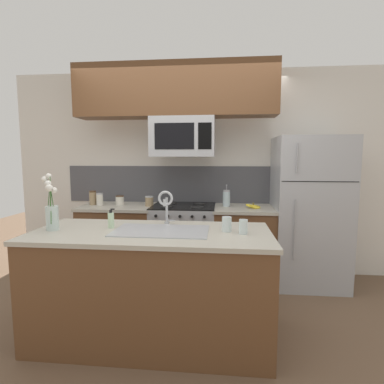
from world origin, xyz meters
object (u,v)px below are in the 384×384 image
stove_range (184,242)px  french_press (226,198)px  storage_jar_tall (93,198)px  storage_jar_squat (149,201)px  flower_vase (52,212)px  storage_jar_medium (100,199)px  sink_faucet (166,203)px  spare_glass (243,227)px  drinking_glass (227,224)px  microwave (183,137)px  refrigerator (308,212)px  dish_soap_bottle (111,220)px  storage_jar_short (120,200)px  banana_bunch (253,206)px

stove_range → french_press: french_press is taller
storage_jar_tall → storage_jar_squat: 0.73m
french_press → flower_vase: size_ratio=0.58×
storage_jar_medium → sink_faucet: (1.03, -1.02, 0.12)m
stove_range → storage_jar_tall: bearing=179.2°
stove_range → storage_jar_tall: storage_jar_tall is taller
flower_vase → stove_range: bearing=54.8°
spare_glass → storage_jar_tall: bearing=144.2°
storage_jar_tall → flower_vase: size_ratio=0.38×
french_press → sink_faucet: size_ratio=0.87×
storage_jar_tall → storage_jar_squat: (0.73, -0.03, -0.03)m
drinking_glass → spare_glass: size_ratio=1.05×
microwave → storage_jar_squat: size_ratio=6.16×
storage_jar_tall → storage_jar_squat: bearing=-2.5°
stove_range → flower_vase: size_ratio=2.01×
refrigerator → sink_faucet: bearing=-145.0°
flower_vase → refrigerator: bearing=28.8°
sink_faucet → stove_range: bearing=88.7°
sink_faucet → dish_soap_bottle: sink_faucet is taller
storage_jar_tall → spare_glass: storage_jar_tall is taller
dish_soap_bottle → drinking_glass: bearing=-1.6°
microwave → storage_jar_tall: (-1.15, 0.04, -0.74)m
refrigerator → sink_faucet: refrigerator is taller
sink_faucet → spare_glass: (0.65, -0.24, -0.14)m
french_press → flower_vase: bearing=-136.5°
storage_jar_medium → storage_jar_squat: bearing=-0.2°
storage_jar_short → flower_vase: (-0.11, -1.33, 0.09)m
stove_range → storage_jar_tall: (-1.15, 0.02, 0.54)m
dish_soap_bottle → flower_vase: flower_vase is taller
stove_range → refrigerator: bearing=0.8°
dish_soap_bottle → stove_range: bearing=68.3°
sink_faucet → french_press: bearing=63.6°
storage_jar_short → dish_soap_bottle: (0.34, -1.21, 0.01)m
stove_range → microwave: bearing=-89.8°
storage_jar_short → storage_jar_squat: bearing=-7.1°
spare_glass → dish_soap_bottle: bearing=175.1°
dish_soap_bottle → storage_jar_short: bearing=105.9°
microwave → drinking_glass: 1.50m
stove_range → storage_jar_tall: 1.27m
storage_jar_short → french_press: 1.33m
banana_bunch → drinking_glass: 1.19m
spare_glass → flower_vase: flower_vase is taller
storage_jar_medium → banana_bunch: (1.88, -0.05, -0.05)m
microwave → banana_bunch: bearing=-2.7°
storage_jar_medium → drinking_glass: (1.56, -1.19, -0.02)m
storage_jar_short → french_press: bearing=1.2°
storage_jar_squat → drinking_glass: size_ratio=1.02×
drinking_glass → microwave: bearing=113.1°
french_press → dish_soap_bottle: french_press is taller
refrigerator → storage_jar_short: bearing=179.7°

